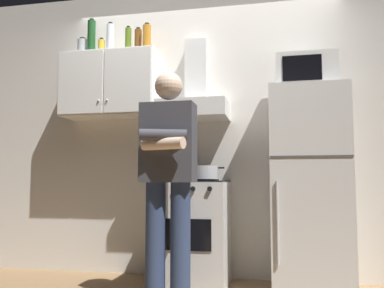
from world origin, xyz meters
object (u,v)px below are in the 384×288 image
(person_standing, at_px, (168,175))
(bottle_wine_green, at_px, (91,37))
(cooking_pot, at_px, (205,172))
(bottle_beer_brown, at_px, (138,41))
(refrigerator, at_px, (309,188))
(microwave, at_px, (306,73))
(stove_oven, at_px, (192,232))
(bottle_liquor_amber, at_px, (147,38))
(upper_cabinet, at_px, (111,85))
(range_hood, at_px, (195,98))
(bottle_spice_jar, at_px, (101,47))
(bottle_vodka_clear, at_px, (110,39))
(bottle_canister_steel, at_px, (83,48))
(bottle_olive_oil, at_px, (128,41))

(person_standing, distance_m, bottle_wine_green, 1.77)
(cooking_pot, bearing_deg, bottle_beer_brown, 158.34)
(refrigerator, height_order, microwave, microwave)
(stove_oven, relative_size, bottle_liquor_amber, 3.34)
(cooking_pot, bearing_deg, bottle_wine_green, 168.74)
(bottle_liquor_amber, bearing_deg, upper_cabinet, 177.09)
(range_hood, relative_size, bottle_wine_green, 2.16)
(microwave, distance_m, bottle_spice_jar, 1.89)
(refrigerator, xyz_separation_m, microwave, (-0.00, 0.02, 0.94))
(bottle_beer_brown, height_order, bottle_wine_green, bottle_wine_green)
(cooking_pot, bearing_deg, upper_cabinet, 165.27)
(bottle_vodka_clear, bearing_deg, refrigerator, -3.48)
(microwave, relative_size, bottle_liquor_amber, 1.83)
(refrigerator, bearing_deg, person_standing, -148.77)
(cooking_pot, relative_size, bottle_wine_green, 0.92)
(range_hood, xyz_separation_m, bottle_wine_green, (-1.00, -0.02, 0.62))
(range_hood, height_order, bottle_wine_green, bottle_wine_green)
(bottle_beer_brown, relative_size, bottle_liquor_amber, 0.93)
(person_standing, bearing_deg, bottle_liquor_amber, 119.20)
(stove_oven, height_order, bottle_wine_green, bottle_wine_green)
(person_standing, xyz_separation_m, bottle_beer_brown, (-0.50, 0.76, 1.26))
(range_hood, bearing_deg, bottle_beer_brown, 177.57)
(bottle_canister_steel, xyz_separation_m, bottle_liquor_amber, (0.65, -0.03, 0.04))
(cooking_pot, relative_size, bottle_liquor_amber, 1.21)
(range_hood, relative_size, bottle_olive_oil, 2.86)
(stove_oven, distance_m, bottle_liquor_amber, 1.80)
(bottle_vodka_clear, distance_m, bottle_liquor_amber, 0.36)
(bottle_wine_green, bearing_deg, cooking_pot, -11.26)
(bottle_olive_oil, bearing_deg, refrigerator, -5.11)
(upper_cabinet, relative_size, bottle_vodka_clear, 3.03)
(bottle_wine_green, bearing_deg, bottle_olive_oil, 6.10)
(bottle_wine_green, bearing_deg, refrigerator, -3.08)
(refrigerator, distance_m, bottle_beer_brown, 2.03)
(bottle_olive_oil, xyz_separation_m, bottle_liquor_amber, (0.19, -0.04, -0.00))
(stove_oven, bearing_deg, bottle_liquor_amber, 166.52)
(upper_cabinet, relative_size, microwave, 1.88)
(upper_cabinet, height_order, refrigerator, upper_cabinet)
(upper_cabinet, bearing_deg, cooking_pot, -14.73)
(microwave, xyz_separation_m, bottle_canister_steel, (-2.05, 0.11, 0.39))
(stove_oven, relative_size, cooking_pot, 2.75)
(upper_cabinet, relative_size, bottle_canister_steel, 5.00)
(bottle_olive_oil, bearing_deg, bottle_wine_green, -173.90)
(refrigerator, distance_m, bottle_canister_steel, 2.45)
(upper_cabinet, bearing_deg, bottle_beer_brown, 5.55)
(bottle_olive_oil, bearing_deg, cooking_pot, -18.74)
(microwave, bearing_deg, bottle_olive_oil, 175.54)
(stove_oven, height_order, bottle_canister_steel, bottle_canister_steel)
(bottle_olive_oil, height_order, bottle_liquor_amber, same)
(bottle_liquor_amber, bearing_deg, person_standing, -60.80)
(range_hood, height_order, refrigerator, range_hood)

